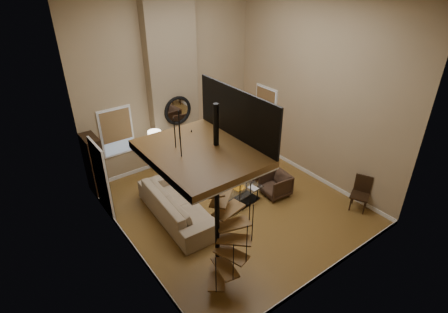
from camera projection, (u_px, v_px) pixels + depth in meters
ground at (232, 205)px, 10.19m from camera, size 6.00×6.50×0.01m
back_wall at (170, 83)px, 11.12m from camera, size 6.00×0.02×5.50m
front_wall at (342, 171)px, 6.56m from camera, size 6.00×0.02×5.50m
left_wall at (117, 149)px, 7.29m from camera, size 0.02×6.50×5.50m
right_wall at (315, 91)px, 10.39m from camera, size 0.02×6.50×5.50m
baseboard_back at (176, 158)px, 12.43m from camera, size 6.00×0.02×0.12m
baseboard_front at (322, 274)px, 7.89m from camera, size 6.00×0.02×0.12m
baseboard_left at (134, 248)px, 8.61m from camera, size 0.02×6.50×0.12m
baseboard_right at (305, 170)px, 11.71m from camera, size 0.02×6.50×0.12m
chimney_breast at (173, 84)px, 10.99m from camera, size 1.60×0.38×5.50m
hearth at (186, 167)px, 11.98m from camera, size 1.50×0.60×0.04m
firebox at (180, 150)px, 11.92m from camera, size 0.95×0.02×0.72m
mantel at (180, 134)px, 11.57m from camera, size 1.70×0.18×0.06m
mirror_frame at (178, 111)px, 11.22m from camera, size 0.94×0.10×0.94m
mirror_disc at (178, 111)px, 11.23m from camera, size 0.80×0.01×0.80m
vase_left at (164, 134)px, 11.24m from camera, size 0.24×0.24×0.25m
vase_right at (195, 126)px, 11.85m from camera, size 0.20×0.20×0.21m
window_back at (117, 131)px, 10.67m from camera, size 1.02×0.06×1.52m
window_right at (266, 107)px, 12.33m from camera, size 0.06×1.02×1.52m
entry_door at (102, 180)px, 9.40m from camera, size 0.10×1.05×2.16m
loft at (205, 149)px, 6.28m from camera, size 1.70×2.20×1.09m
spiral_stair at (217, 209)px, 7.14m from camera, size 1.47×1.47×4.06m
hutch at (95, 165)px, 10.25m from camera, size 0.38×0.81×1.81m
sofa at (177, 205)px, 9.55m from camera, size 1.25×2.92×0.84m
armchair_near at (252, 166)px, 11.37m from camera, size 0.88×0.86×0.70m
armchair_far at (278, 184)px, 10.49m from camera, size 0.83×0.81×0.69m
coffee_table at (240, 195)px, 10.10m from camera, size 1.39×0.83×0.48m
bowl at (239, 188)px, 10.03m from camera, size 0.35×0.35×0.09m
book at (253, 188)px, 10.09m from camera, size 0.23×0.29×0.03m
floor_lamp at (155, 140)px, 10.62m from camera, size 0.40×0.40×1.71m
accent_lamp at (217, 142)px, 13.07m from camera, size 0.15×0.15×0.53m
side_chair at (361, 192)px, 9.85m from camera, size 0.63×0.63×1.00m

